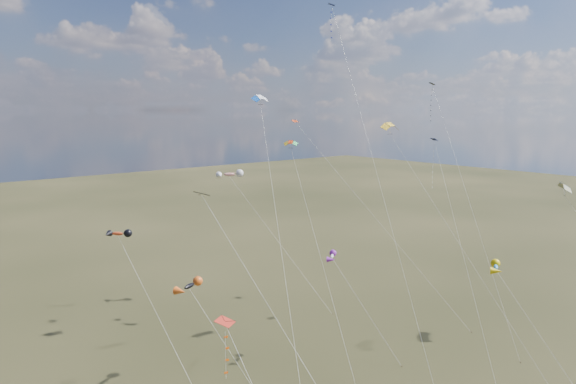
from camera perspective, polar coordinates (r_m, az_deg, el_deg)
diamond_black_high at (r=78.81m, az=16.09°, el=8.18°), size 11.52×21.57×32.29m
diamond_navy_tall at (r=67.95m, az=5.69°, el=15.62°), size 8.62×24.36×41.92m
diamond_black_mid at (r=40.10m, az=-4.64°, el=-8.43°), size 8.12×12.67×21.97m
diamond_red_low at (r=35.87m, az=-6.39°, el=-17.88°), size 2.34×11.50×14.58m
diamond_navy_right at (r=71.18m, az=16.05°, el=2.15°), size 12.23×17.40×24.53m
diamond_orange_center at (r=67.76m, az=7.18°, el=0.22°), size 13.86×19.87×26.97m
parafoil_yellow at (r=65.01m, az=11.36°, el=7.28°), size 2.69×22.47×27.16m
parafoil_blue_white at (r=64.17m, az=-3.05°, el=10.29°), size 13.40×23.68×30.42m
parafoil_striped at (r=71.75m, az=28.46°, el=0.67°), size 6.75×13.76×19.91m
parafoil_tricolor at (r=66.75m, az=0.37°, el=5.33°), size 7.79×19.61×24.62m
novelty_black_orange at (r=54.96m, az=-10.90°, el=-10.23°), size 4.84×9.35×10.78m
novelty_orange_black at (r=52.64m, az=-18.35°, el=-4.52°), size 4.52×12.87×16.81m
novelty_white_purple at (r=58.44m, az=4.95°, el=-7.16°), size 5.46×8.11×12.39m
novelty_redwhite_stripe at (r=76.16m, az=-6.49°, el=1.93°), size 8.80×16.25×19.53m
novelty_blue_yellow at (r=52.09m, az=22.14°, el=-7.80°), size 2.88×11.85×14.23m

